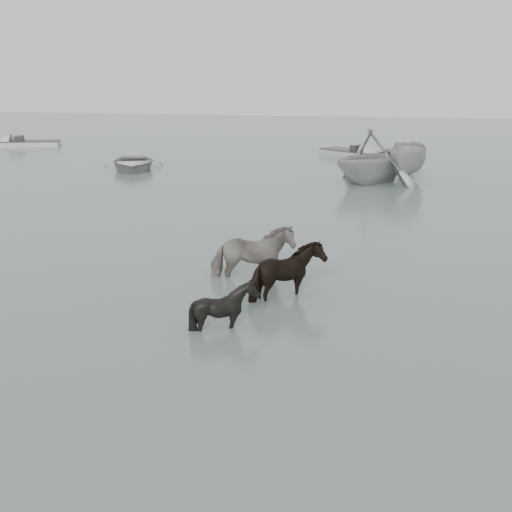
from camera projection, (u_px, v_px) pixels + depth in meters
name	position (u px, v px, depth m)	size (l,w,h in m)	color
ground	(262.00, 318.00, 13.25)	(140.00, 140.00, 0.00)	#566660
pony_pinto	(252.00, 243.00, 15.75)	(0.93, 2.03, 1.72)	black
pony_dark	(289.00, 266.00, 14.23)	(1.50, 1.28, 1.51)	black
pony_black	(224.00, 298.00, 12.60)	(1.01, 1.13, 1.25)	black
rowboat_lead	(133.00, 161.00, 34.32)	(3.28, 4.59, 0.95)	#A8A9A4
rowboat_trail	(374.00, 154.00, 29.82)	(4.33, 5.02, 2.65)	#9C9E9C
boat_small	(407.00, 159.00, 31.06)	(1.84, 4.89, 1.89)	#A6A6A2
skiff_outer	(29.00, 141.00, 45.91)	(5.70, 1.60, 0.75)	#AFAEAA
skiff_mid	(351.00, 150.00, 40.14)	(5.57, 1.60, 0.75)	gray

